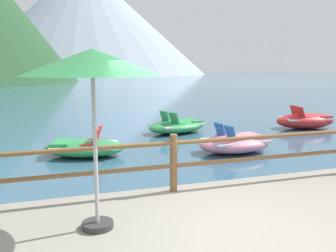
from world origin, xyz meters
name	(u,v)px	position (x,y,z in m)	size (l,w,h in m)	color
ground_plane	(63,88)	(0.00, 40.00, 0.00)	(200.00, 200.00, 0.00)	#38607A
dock_railing	(174,157)	(0.00, 1.55, 0.98)	(23.92, 0.12, 0.95)	brown
beach_umbrella	(93,65)	(-1.38, 0.53, 2.45)	(1.70, 1.70, 2.24)	#B2B2B7
pedal_boat_1	(177,126)	(2.66, 8.72, 0.25)	(2.70, 2.09, 0.82)	green
pedal_boat_2	(235,143)	(3.17, 5.22, 0.27)	(2.31, 1.55, 0.85)	pink
pedal_boat_3	(305,120)	(7.81, 8.00, 0.31)	(2.53, 1.53, 0.91)	red
pedal_boat_4	(84,147)	(-0.99, 6.13, 0.24)	(2.45, 1.89, 0.81)	green
distant_peak	(85,20)	(10.49, 113.08, 16.33)	(73.07, 73.07, 32.66)	#9EADBC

